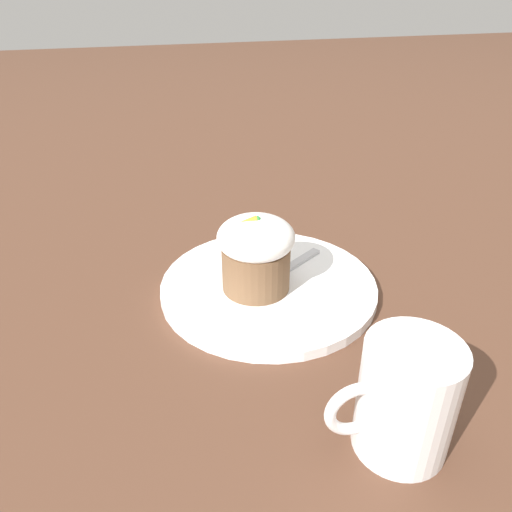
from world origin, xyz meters
TOP-DOWN VIEW (x-y plane):
  - ground_plane at (0.00, 0.00)m, footprint 4.00×4.00m
  - dessert_plate at (0.00, 0.00)m, footprint 0.24×0.24m
  - carrot_cake at (0.02, 0.01)m, footprint 0.08×0.08m
  - spoon at (-0.01, -0.00)m, footprint 0.11×0.08m
  - coffee_cup at (-0.04, 0.22)m, footprint 0.10×0.07m

SIDE VIEW (x-z plane):
  - ground_plane at x=0.00m, z-range 0.00..0.00m
  - dessert_plate at x=0.00m, z-range 0.00..0.01m
  - spoon at x=-0.01m, z-range 0.01..0.02m
  - coffee_cup at x=-0.04m, z-range 0.00..0.09m
  - carrot_cake at x=0.02m, z-range 0.01..0.10m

